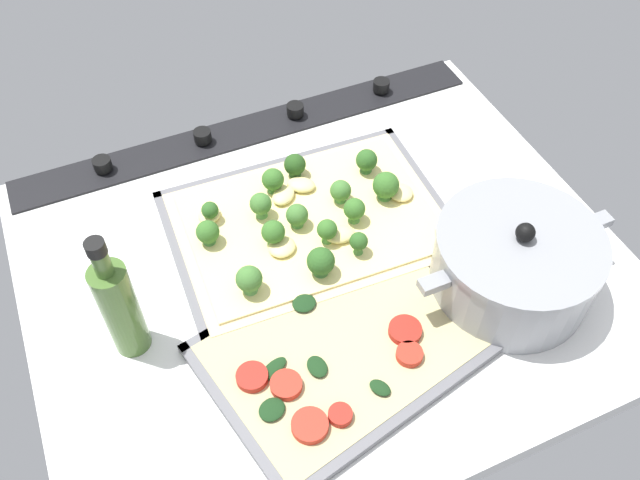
{
  "coord_description": "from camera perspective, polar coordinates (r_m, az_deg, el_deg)",
  "views": [
    {
      "loc": [
        23.59,
        51.49,
        72.86
      ],
      "look_at": [
        0.29,
        -1.17,
        3.72
      ],
      "focal_mm": 37.84,
      "sensor_mm": 36.0,
      "label": 1
    }
  ],
  "objects": [
    {
      "name": "ground_plane",
      "position": [
        0.93,
        0.45,
        -2.5
      ],
      "size": [
        79.3,
        66.64,
        3.0
      ],
      "primitive_type": "cube",
      "color": "white"
    },
    {
      "name": "broccoli_pizza",
      "position": [
        0.95,
        -0.92,
        1.68
      ],
      "size": [
        37.46,
        27.43,
        5.77
      ],
      "color": "beige",
      "rests_on": "baking_tray_front"
    },
    {
      "name": "cooking_pot",
      "position": [
        0.89,
        16.1,
        -1.94
      ],
      "size": [
        27.91,
        21.12,
        12.38
      ],
      "color": "gray",
      "rests_on": "ground_plane"
    },
    {
      "name": "baking_tray_back",
      "position": [
        0.84,
        2.28,
        -8.95
      ],
      "size": [
        38.52,
        30.71,
        1.3
      ],
      "color": "slate",
      "rests_on": "ground_plane"
    },
    {
      "name": "stove_control_panel",
      "position": [
        1.11,
        -5.92,
        9.41
      ],
      "size": [
        76.13,
        7.0,
        2.6
      ],
      "color": "black",
      "rests_on": "ground_plane"
    },
    {
      "name": "baking_tray_front",
      "position": [
        0.96,
        -0.8,
        1.04
      ],
      "size": [
        39.95,
        29.92,
        1.3
      ],
      "color": "slate",
      "rests_on": "ground_plane"
    },
    {
      "name": "oil_bottle",
      "position": [
        0.82,
        -16.6,
        -5.42
      ],
      "size": [
        4.43,
        4.43,
        19.57
      ],
      "color": "#476B2D",
      "rests_on": "ground_plane"
    },
    {
      "name": "veggie_pizza_back",
      "position": [
        0.83,
        2.05,
        -9.12
      ],
      "size": [
        35.66,
        27.85,
        1.9
      ],
      "color": "tan",
      "rests_on": "baking_tray_back"
    }
  ]
}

